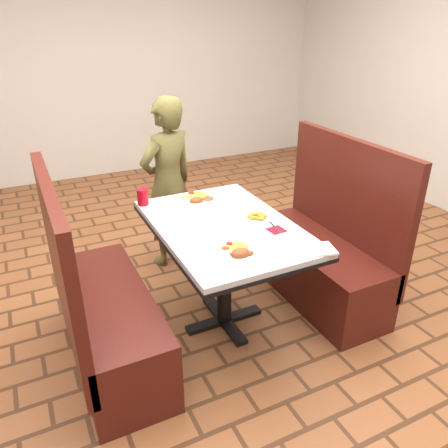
{
  "coord_description": "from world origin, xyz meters",
  "views": [
    {
      "loc": [
        -1.07,
        -2.19,
        1.92
      ],
      "look_at": [
        0.0,
        0.0,
        0.75
      ],
      "focal_mm": 35.0,
      "sensor_mm": 36.0,
      "label": 1
    }
  ],
  "objects_px": {
    "dining_table": "(224,238)",
    "booth_bench_right": "(322,255)",
    "near_dinner_plate": "(237,249)",
    "plantain_plate": "(257,217)",
    "diner_person": "(168,184)",
    "far_dinner_plate": "(198,197)",
    "red_tumbler": "(143,197)",
    "booth_bench_left": "(102,314)"
  },
  "relations": [
    {
      "from": "dining_table",
      "to": "booth_bench_left",
      "type": "distance_m",
      "value": 0.86
    },
    {
      "from": "diner_person",
      "to": "dining_table",
      "type": "bearing_deg",
      "value": 71.01
    },
    {
      "from": "booth_bench_right",
      "to": "far_dinner_plate",
      "type": "xyz_separation_m",
      "value": [
        -0.8,
        0.42,
        0.45
      ]
    },
    {
      "from": "diner_person",
      "to": "near_dinner_plate",
      "type": "height_order",
      "value": "diner_person"
    },
    {
      "from": "booth_bench_right",
      "to": "red_tumbler",
      "type": "distance_m",
      "value": 1.36
    },
    {
      "from": "booth_bench_right",
      "to": "far_dinner_plate",
      "type": "bearing_deg",
      "value": 151.92
    },
    {
      "from": "booth_bench_left",
      "to": "plantain_plate",
      "type": "bearing_deg",
      "value": -1.17
    },
    {
      "from": "far_dinner_plate",
      "to": "plantain_plate",
      "type": "relative_size",
      "value": 1.44
    },
    {
      "from": "near_dinner_plate",
      "to": "plantain_plate",
      "type": "xyz_separation_m",
      "value": [
        0.32,
        0.34,
        -0.01
      ]
    },
    {
      "from": "dining_table",
      "to": "booth_bench_left",
      "type": "xyz_separation_m",
      "value": [
        -0.8,
        0.0,
        -0.32
      ]
    },
    {
      "from": "diner_person",
      "to": "plantain_plate",
      "type": "height_order",
      "value": "diner_person"
    },
    {
      "from": "diner_person",
      "to": "near_dinner_plate",
      "type": "xyz_separation_m",
      "value": [
        -0.07,
        -1.34,
        0.08
      ]
    },
    {
      "from": "far_dinner_plate",
      "to": "plantain_plate",
      "type": "xyz_separation_m",
      "value": [
        0.22,
        -0.45,
        -0.01
      ]
    },
    {
      "from": "dining_table",
      "to": "far_dinner_plate",
      "type": "distance_m",
      "value": 0.44
    },
    {
      "from": "dining_table",
      "to": "far_dinner_plate",
      "type": "bearing_deg",
      "value": 89.58
    },
    {
      "from": "dining_table",
      "to": "plantain_plate",
      "type": "xyz_separation_m",
      "value": [
        0.22,
        -0.02,
        0.11
      ]
    },
    {
      "from": "booth_bench_left",
      "to": "booth_bench_right",
      "type": "height_order",
      "value": "same"
    },
    {
      "from": "far_dinner_plate",
      "to": "near_dinner_plate",
      "type": "bearing_deg",
      "value": -97.3
    },
    {
      "from": "red_tumbler",
      "to": "far_dinner_plate",
      "type": "bearing_deg",
      "value": -14.73
    },
    {
      "from": "near_dinner_plate",
      "to": "red_tumbler",
      "type": "relative_size",
      "value": 2.21
    },
    {
      "from": "dining_table",
      "to": "red_tumbler",
      "type": "relative_size",
      "value": 10.91
    },
    {
      "from": "red_tumbler",
      "to": "dining_table",
      "type": "bearing_deg",
      "value": -55.29
    },
    {
      "from": "booth_bench_right",
      "to": "red_tumbler",
      "type": "bearing_deg",
      "value": 155.84
    },
    {
      "from": "booth_bench_right",
      "to": "booth_bench_left",
      "type": "bearing_deg",
      "value": 180.0
    },
    {
      "from": "diner_person",
      "to": "booth_bench_right",
      "type": "bearing_deg",
      "value": 109.75
    },
    {
      "from": "dining_table",
      "to": "plantain_plate",
      "type": "distance_m",
      "value": 0.25
    },
    {
      "from": "red_tumbler",
      "to": "plantain_plate",
      "type": "bearing_deg",
      "value": -42.8
    },
    {
      "from": "dining_table",
      "to": "booth_bench_right",
      "type": "distance_m",
      "value": 0.86
    },
    {
      "from": "diner_person",
      "to": "far_dinner_plate",
      "type": "relative_size",
      "value": 4.91
    },
    {
      "from": "near_dinner_plate",
      "to": "plantain_plate",
      "type": "bearing_deg",
      "value": 46.69
    },
    {
      "from": "booth_bench_left",
      "to": "diner_person",
      "type": "height_order",
      "value": "diner_person"
    },
    {
      "from": "booth_bench_left",
      "to": "far_dinner_plate",
      "type": "bearing_deg",
      "value": 27.89
    },
    {
      "from": "far_dinner_plate",
      "to": "red_tumbler",
      "type": "xyz_separation_m",
      "value": [
        -0.36,
        0.1,
        0.03
      ]
    },
    {
      "from": "dining_table",
      "to": "diner_person",
      "type": "height_order",
      "value": "diner_person"
    },
    {
      "from": "dining_table",
      "to": "diner_person",
      "type": "relative_size",
      "value": 0.87
    },
    {
      "from": "booth_bench_right",
      "to": "diner_person",
      "type": "height_order",
      "value": "diner_person"
    },
    {
      "from": "dining_table",
      "to": "booth_bench_right",
      "type": "height_order",
      "value": "booth_bench_right"
    },
    {
      "from": "far_dinner_plate",
      "to": "red_tumbler",
      "type": "bearing_deg",
      "value": 165.27
    },
    {
      "from": "dining_table",
      "to": "far_dinner_plate",
      "type": "height_order",
      "value": "far_dinner_plate"
    },
    {
      "from": "far_dinner_plate",
      "to": "booth_bench_right",
      "type": "bearing_deg",
      "value": -28.08
    },
    {
      "from": "booth_bench_left",
      "to": "plantain_plate",
      "type": "xyz_separation_m",
      "value": [
        1.02,
        -0.02,
        0.43
      ]
    },
    {
      "from": "booth_bench_right",
      "to": "diner_person",
      "type": "relative_size",
      "value": 0.87
    }
  ]
}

